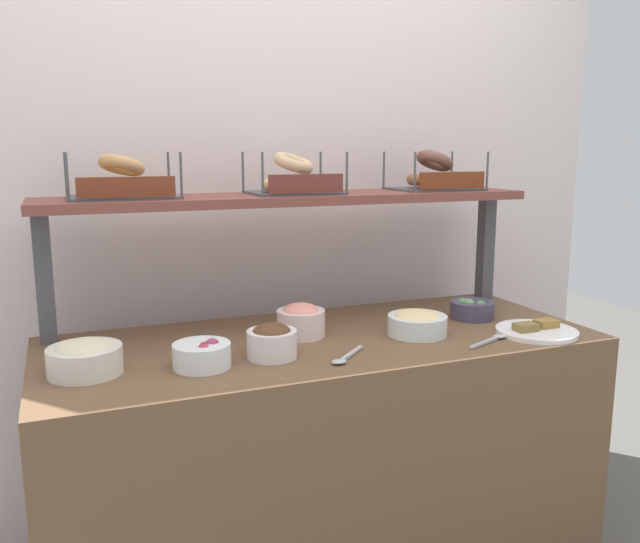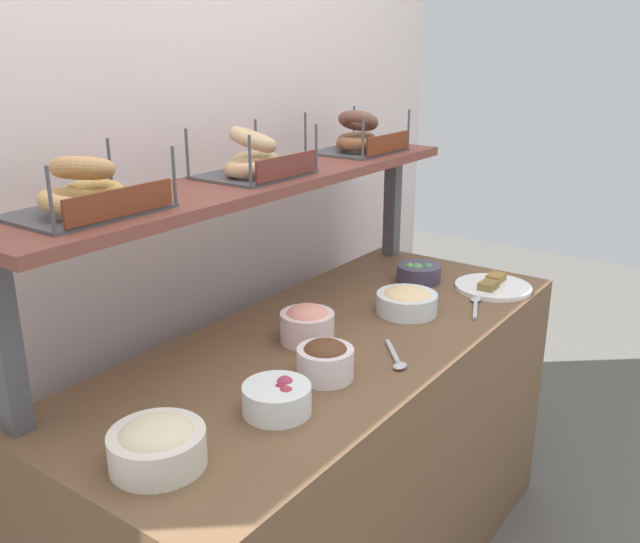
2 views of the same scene
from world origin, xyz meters
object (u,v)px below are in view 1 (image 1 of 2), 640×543
Objects in this scene: bowl_egg_salad at (417,323)px; bowl_chocolate_spread at (272,341)px; serving_spoon_near_plate at (345,358)px; bagel_basket_cinnamon_raisin at (434,177)px; bagel_basket_plain at (294,180)px; bowl_potato_salad at (85,357)px; serving_plate_white at (537,331)px; bowl_beet_salad at (202,355)px; serving_spoon_by_edge at (493,339)px; bowl_veggie_mix at (472,309)px; bowl_lox_spread at (301,320)px; bagel_basket_sesame at (122,183)px.

bowl_chocolate_spread is (-0.50, -0.04, 0.01)m from bowl_egg_salad.
bagel_basket_cinnamon_raisin is at bearing 40.75° from serving_spoon_near_plate.
bagel_basket_plain is at bearing -179.62° from bagel_basket_cinnamon_raisin.
bowl_egg_salad is at bearing -0.47° from bowl_potato_salad.
bowl_egg_salad is 0.38m from serving_plate_white.
serving_spoon_near_plate is at bearing -12.82° from bowl_potato_salad.
bowl_beet_salad is at bearing -135.13° from bagel_basket_plain.
bowl_potato_salad is 1.11× the size of serving_spoon_by_edge.
bagel_basket_plain is (-0.64, 0.49, 0.47)m from serving_plate_white.
bagel_basket_cinnamon_raisin is at bearing 27.77° from bowl_chocolate_spread.
serving_spoon_by_edge is at bearing -100.15° from bagel_basket_cinnamon_raisin.
bowl_egg_salad is 1.23× the size of bowl_veggie_mix.
bowl_lox_spread is (0.64, 0.11, 0.01)m from bowl_potato_salad.
bowl_beet_salad reaches higher than serving_plate_white.
serving_spoon_near_plate is (-0.67, -0.01, -0.00)m from serving_plate_white.
bagel_basket_cinnamon_raisin is (0.77, 0.40, 0.43)m from bowl_chocolate_spread.
bowl_veggie_mix is (0.63, -0.01, -0.02)m from bowl_lox_spread.
serving_plate_white is 0.77× the size of bagel_basket_sesame.
bagel_basket_cinnamon_raisin reaches higher than bagel_basket_sesame.
bowl_potato_salad reaches higher than bowl_beet_salad.
bagel_basket_plain reaches higher than serving_plate_white.
bagel_basket_sesame is at bearing 179.04° from bagel_basket_plain.
bowl_chocolate_spread is at bearing -117.93° from bagel_basket_plain.
bowl_potato_salad is at bearing -164.46° from bagel_basket_cinnamon_raisin.
bowl_potato_salad is at bearing -169.92° from bowl_lox_spread.
bagel_basket_cinnamon_raisin is (-0.01, 0.25, 0.45)m from bowl_veggie_mix.
bowl_beet_salad is 0.83× the size of bowl_egg_salad.
bowl_potato_salad is 0.58× the size of bagel_basket_sesame.
bagel_basket_sesame reaches higher than serving_plate_white.
serving_spoon_near_plate is at bearing -139.25° from bagel_basket_cinnamon_raisin.
bowl_beet_salad is at bearing 175.68° from serving_plate_white.
serving_plate_white is at bearing -5.98° from bowl_chocolate_spread.
bowl_beet_salad is 0.50× the size of bagel_basket_cinnamon_raisin.
bowl_beet_salad is 1.14m from bagel_basket_cinnamon_raisin.
bowl_veggie_mix reaches higher than serving_spoon_near_plate.
bowl_lox_spread is 0.49× the size of bagel_basket_cinnamon_raisin.
bagel_basket_plain reaches higher than bowl_lox_spread.
serving_spoon_near_plate is at bearing -93.57° from bagel_basket_plain.
bagel_basket_sesame is at bearing 179.71° from bagel_basket_cinnamon_raisin.
bowl_chocolate_spread is at bearing 171.08° from serving_spoon_by_edge.
bowl_chocolate_spread is 0.21m from serving_spoon_near_plate.
serving_spoon_by_edge is at bearing -47.53° from bagel_basket_plain.
bagel_basket_plain is at bearing -0.96° from bagel_basket_sesame.
bowl_lox_spread reaches higher than bowl_veggie_mix.
serving_spoon_near_plate is (-0.60, -0.25, -0.02)m from bowl_veggie_mix.
bowl_beet_salad is 0.99m from bowl_veggie_mix.
bowl_potato_salad is at bearing 168.02° from bowl_beet_salad.
bagel_basket_plain reaches higher than bowl_chocolate_spread.
bowl_potato_salad is at bearing -175.46° from bowl_veggie_mix.
bowl_beet_salad is at bearing -170.50° from bowl_veggie_mix.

